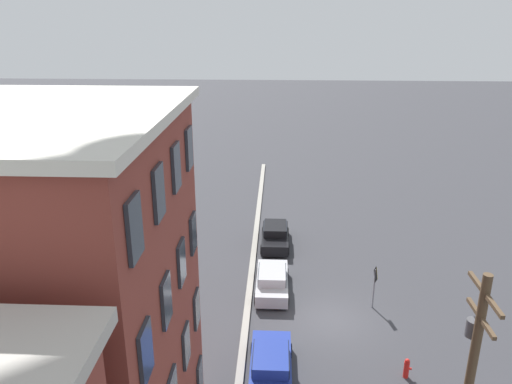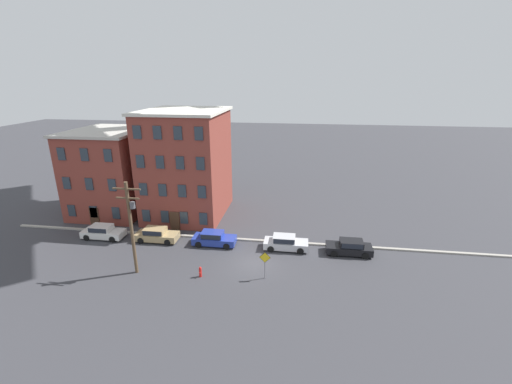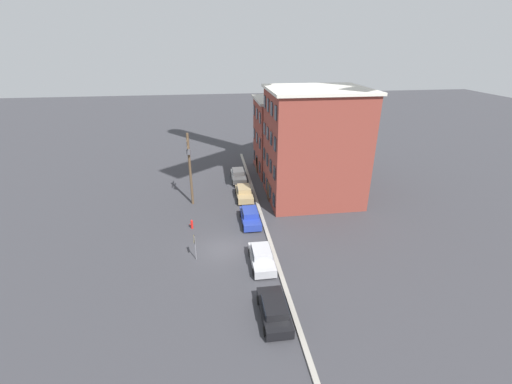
# 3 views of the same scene
# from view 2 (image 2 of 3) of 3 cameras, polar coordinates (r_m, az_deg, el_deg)

# --- Properties ---
(ground_plane) EXTENTS (200.00, 200.00, 0.00)m
(ground_plane) POSITION_cam_2_polar(r_m,az_deg,el_deg) (32.45, -0.22, -11.79)
(ground_plane) COLOR #38383D
(kerb_strip) EXTENTS (56.00, 0.36, 0.16)m
(kerb_strip) POSITION_cam_2_polar(r_m,az_deg,el_deg) (36.32, 0.80, -8.10)
(kerb_strip) COLOR #9E998E
(kerb_strip) RESTS_ON ground_plane
(apartment_corner) EXTENTS (8.74, 10.22, 10.36)m
(apartment_corner) POSITION_cam_2_polar(r_m,az_deg,el_deg) (46.55, -22.84, 3.22)
(apartment_corner) COLOR brown
(apartment_corner) RESTS_ON ground_plane
(apartment_midblock) EXTENTS (9.36, 10.82, 12.84)m
(apartment_midblock) POSITION_cam_2_polar(r_m,az_deg,el_deg) (42.43, -11.44, 4.66)
(apartment_midblock) COLOR brown
(apartment_midblock) RESTS_ON ground_plane
(car_white) EXTENTS (4.40, 1.92, 1.43)m
(car_white) POSITION_cam_2_polar(r_m,az_deg,el_deg) (40.28, -24.18, -6.01)
(car_white) COLOR silver
(car_white) RESTS_ON ground_plane
(car_tan) EXTENTS (4.40, 1.92, 1.43)m
(car_tan) POSITION_cam_2_polar(r_m,az_deg,el_deg) (37.66, -16.27, -6.76)
(car_tan) COLOR tan
(car_tan) RESTS_ON ground_plane
(car_blue) EXTENTS (4.40, 1.92, 1.43)m
(car_blue) POSITION_cam_2_polar(r_m,az_deg,el_deg) (35.65, -7.07, -7.60)
(car_blue) COLOR #233899
(car_blue) RESTS_ON ground_plane
(car_silver) EXTENTS (4.40, 1.92, 1.43)m
(car_silver) POSITION_cam_2_polar(r_m,az_deg,el_deg) (34.66, 4.90, -8.33)
(car_silver) COLOR #B7B7BC
(car_silver) RESTS_ON ground_plane
(car_black) EXTENTS (4.40, 1.92, 1.43)m
(car_black) POSITION_cam_2_polar(r_m,az_deg,el_deg) (34.89, 15.35, -8.79)
(car_black) COLOR black
(car_black) RESTS_ON ground_plane
(caution_sign) EXTENTS (0.99, 0.08, 2.53)m
(caution_sign) POSITION_cam_2_polar(r_m,az_deg,el_deg) (29.44, 1.50, -11.42)
(caution_sign) COLOR slate
(caution_sign) RESTS_ON ground_plane
(utility_pole) EXTENTS (2.40, 0.44, 8.38)m
(utility_pole) POSITION_cam_2_polar(r_m,az_deg,el_deg) (30.77, -20.07, -4.94)
(utility_pole) COLOR brown
(utility_pole) RESTS_ON ground_plane
(fire_hydrant) EXTENTS (0.24, 0.34, 0.96)m
(fire_hydrant) POSITION_cam_2_polar(r_m,az_deg,el_deg) (30.66, -9.26, -12.98)
(fire_hydrant) COLOR red
(fire_hydrant) RESTS_ON ground_plane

